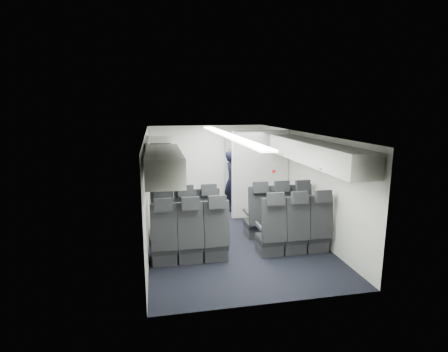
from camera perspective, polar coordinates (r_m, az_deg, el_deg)
name	(u,v)px	position (r m, az deg, el deg)	size (l,w,h in m)	color
cabin_shell	(228,181)	(7.55, 0.59, -0.78)	(3.41, 6.01, 2.16)	black
seat_row_front	(233,220)	(7.23, 1.45, -7.25)	(3.33, 0.56, 1.24)	black
seat_row_mid	(244,236)	(6.41, 3.24, -9.76)	(3.33, 0.56, 1.24)	black
overhead_bin_left_rear	(163,164)	(5.29, -9.86, 1.92)	(0.53, 1.80, 0.40)	silver
overhead_bin_left_front_open	(159,156)	(7.04, -10.56, 3.21)	(0.64, 1.70, 0.72)	#9E9E93
overhead_bin_right_rear	(336,159)	(6.04, 17.77, 2.70)	(0.53, 1.80, 0.40)	silver
overhead_bin_right_front	(294,147)	(7.60, 11.42, 4.71)	(0.53, 1.70, 0.40)	silver
bulkhead_partition	(260,174)	(8.56, 5.92, 0.28)	(1.40, 0.15, 2.13)	silver
galley_unit	(240,166)	(10.39, 2.65, 1.60)	(0.85, 0.52, 1.90)	#939399
boarding_door	(151,177)	(8.95, -11.82, -0.20)	(0.12, 1.27, 1.86)	silver
flight_attendant	(232,181)	(9.15, 1.31, -0.75)	(0.58, 0.38, 1.58)	black
carry_on_bag	(160,150)	(7.37, -10.42, 4.17)	(0.43, 0.30, 0.26)	black
papers	(240,170)	(9.09, 2.55, 0.98)	(0.18, 0.02, 0.13)	white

